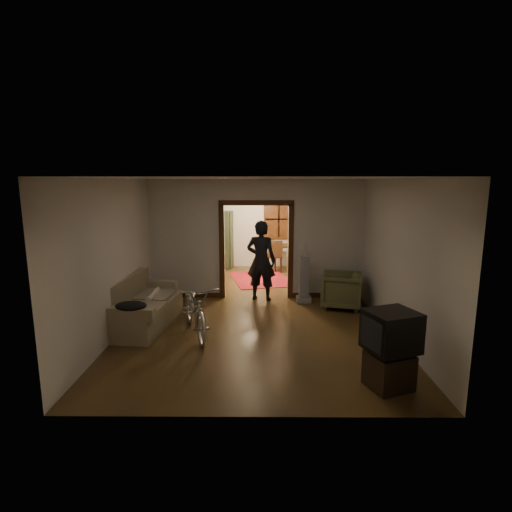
{
  "coord_description": "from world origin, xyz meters",
  "views": [
    {
      "loc": [
        0.06,
        -8.54,
        2.75
      ],
      "look_at": [
        0.0,
        -0.3,
        1.2
      ],
      "focal_mm": 28.0,
      "sensor_mm": 36.0,
      "label": 1
    }
  ],
  "objects_px": {
    "locker": "(217,240)",
    "desk": "(291,258)",
    "sofa": "(144,302)",
    "armchair": "(341,290)",
    "bicycle": "(195,309)",
    "person": "(261,261)"
  },
  "relations": [
    {
      "from": "person",
      "to": "locker",
      "type": "distance_m",
      "value": 3.74
    },
    {
      "from": "sofa",
      "to": "armchair",
      "type": "distance_m",
      "value": 4.18
    },
    {
      "from": "bicycle",
      "to": "locker",
      "type": "xyz_separation_m",
      "value": [
        -0.17,
        5.64,
        0.43
      ]
    },
    {
      "from": "locker",
      "to": "desk",
      "type": "height_order",
      "value": "locker"
    },
    {
      "from": "person",
      "to": "armchair",
      "type": "bearing_deg",
      "value": 176.19
    },
    {
      "from": "bicycle",
      "to": "locker",
      "type": "distance_m",
      "value": 5.66
    },
    {
      "from": "person",
      "to": "locker",
      "type": "bearing_deg",
      "value": -54.37
    },
    {
      "from": "sofa",
      "to": "locker",
      "type": "relative_size",
      "value": 1.11
    },
    {
      "from": "bicycle",
      "to": "locker",
      "type": "relative_size",
      "value": 1.01
    },
    {
      "from": "sofa",
      "to": "person",
      "type": "distance_m",
      "value": 2.87
    },
    {
      "from": "bicycle",
      "to": "person",
      "type": "relative_size",
      "value": 0.98
    },
    {
      "from": "bicycle",
      "to": "desk",
      "type": "distance_m",
      "value": 5.72
    },
    {
      "from": "sofa",
      "to": "bicycle",
      "type": "xyz_separation_m",
      "value": [
        1.06,
        -0.45,
        0.02
      ]
    },
    {
      "from": "desk",
      "to": "locker",
      "type": "bearing_deg",
      "value": 174.72
    },
    {
      "from": "bicycle",
      "to": "person",
      "type": "height_order",
      "value": "person"
    },
    {
      "from": "armchair",
      "to": "locker",
      "type": "bearing_deg",
      "value": -128.31
    },
    {
      "from": "bicycle",
      "to": "person",
      "type": "xyz_separation_m",
      "value": [
        1.2,
        2.16,
        0.45
      ]
    },
    {
      "from": "bicycle",
      "to": "person",
      "type": "bearing_deg",
      "value": 41.5
    },
    {
      "from": "person",
      "to": "locker",
      "type": "relative_size",
      "value": 1.02
    },
    {
      "from": "locker",
      "to": "desk",
      "type": "xyz_separation_m",
      "value": [
        2.31,
        -0.34,
        -0.52
      ]
    },
    {
      "from": "person",
      "to": "desk",
      "type": "distance_m",
      "value": 3.32
    },
    {
      "from": "desk",
      "to": "bicycle",
      "type": "bearing_deg",
      "value": -108.84
    }
  ]
}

